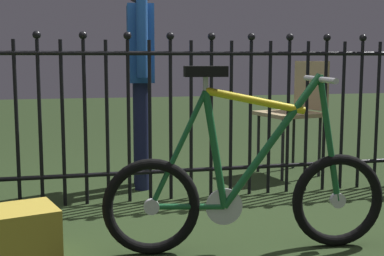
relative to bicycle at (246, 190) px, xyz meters
The scene contains 6 objects.
ground_plane 0.49m from the bicycle, 147.26° to the left, with size 20.00×20.00×0.00m, color #233318.
iron_fence 1.13m from the bicycle, 110.98° to the left, with size 4.72×0.07×1.15m.
bicycle is the anchor object (origin of this frame).
chair_tan 1.87m from the bicycle, 58.03° to the left, with size 0.51×0.51×0.91m.
person_visitor 1.56m from the bicycle, 102.60° to the left, with size 0.21×0.47×1.52m.
display_crate 1.07m from the bicycle, behind, with size 0.29×0.29×0.25m, color #B29933.
Camera 1 is at (-0.51, -2.61, 0.94)m, focal length 49.98 mm.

